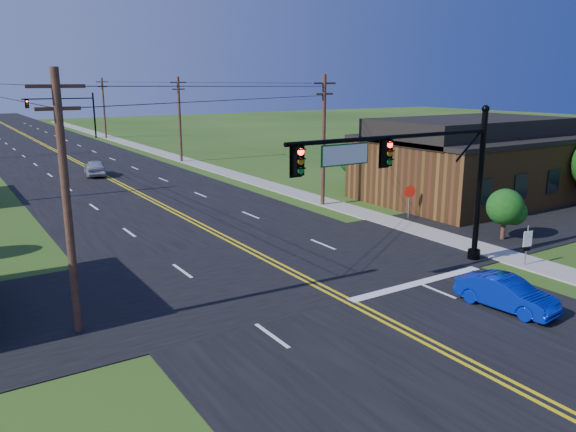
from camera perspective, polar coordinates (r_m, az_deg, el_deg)
ground at (r=18.20m, az=20.16°, el=-15.41°), size 260.00×260.00×0.00m
road_main at (r=61.30m, az=-20.01°, el=4.75°), size 16.00×220.00×0.04m
road_cross at (r=26.41m, az=-0.92°, el=-5.30°), size 70.00×10.00×0.04m
sidewalk at (r=55.30m, az=-6.95°, el=4.61°), size 2.00×160.00×0.08m
signal_mast_main at (r=24.84m, az=12.56°, el=4.42°), size 11.30×0.60×7.48m
signal_mast_far at (r=91.07m, az=-21.83°, el=10.10°), size 10.98×0.60×7.48m
brick_building at (r=43.34m, az=17.78°, el=4.69°), size 14.20×11.20×4.70m
utility_pole_left_a at (r=19.98m, az=-21.58°, el=1.52°), size 1.80×0.28×9.00m
utility_pole_right_a at (r=38.95m, az=3.63°, el=7.89°), size 1.80×0.28×9.00m
utility_pole_right_b at (r=61.80m, az=-10.95°, el=9.77°), size 1.80×0.28×9.00m
utility_pole_right_c at (r=90.31m, az=-18.20°, el=10.48°), size 1.80×0.28×9.00m
tree_right_back at (r=46.12m, az=6.90°, el=6.05°), size 3.00×3.00×4.10m
shrub_corner at (r=32.85m, az=21.19°, el=0.85°), size 2.00×2.00×2.86m
blue_car at (r=23.19m, az=21.29°, el=-7.41°), size 1.80×3.96×1.26m
distant_car at (r=54.72m, az=-19.02°, el=4.62°), size 2.46×4.59×1.49m
route_sign at (r=28.66m, az=23.12°, el=-2.51°), size 0.49×0.14×2.00m
stop_sign at (r=36.20m, az=12.25°, el=2.11°), size 0.72×0.36×2.17m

